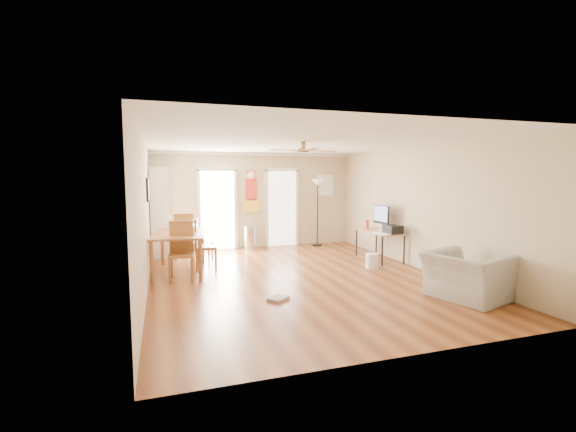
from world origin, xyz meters
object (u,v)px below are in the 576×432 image
object	(u,v)px
dining_table	(180,253)
torchiere_lamp	(317,213)
trash_can	(250,238)
printer	(393,229)
wastebasket_a	(372,261)
dining_chair_far	(183,236)
dining_chair_right_b	(206,244)
dining_chair_near	(181,252)
dining_chair_right_a	(203,241)
bookshelf	(160,212)
armchair	(467,276)
computer_desk	(379,245)

from	to	relation	value
dining_table	torchiere_lamp	bearing A→B (deg)	27.68
trash_can	printer	size ratio (longest dim) A/B	1.71
printer	wastebasket_a	size ratio (longest dim) A/B	1.15
dining_chair_far	trash_can	distance (m)	1.90
dining_table	dining_chair_right_b	xyz separation A→B (m)	(0.55, 0.11, 0.13)
dining_table	wastebasket_a	distance (m)	4.04
dining_chair_far	trash_can	xyz separation A→B (m)	(1.76, 0.66, -0.23)
dining_chair_right_b	dining_chair_near	distance (m)	0.92
printer	wastebasket_a	bearing A→B (deg)	-159.62
dining_chair_right_a	bookshelf	bearing A→B (deg)	61.45
armchair	bookshelf	bearing A→B (deg)	27.57
dining_chair_right_b	printer	distance (m)	4.12
dining_chair_right_a	torchiere_lamp	size ratio (longest dim) A/B	0.52
dining_chair_right_a	armchair	world-z (taller)	dining_chair_right_a
bookshelf	armchair	world-z (taller)	bookshelf
torchiere_lamp	armchair	bearing A→B (deg)	-85.02
trash_can	printer	bearing A→B (deg)	-44.52
armchair	dining_chair_far	bearing A→B (deg)	27.04
torchiere_lamp	printer	xyz separation A→B (m)	(0.75, -2.63, -0.16)
torchiere_lamp	printer	distance (m)	2.74
dining_table	computer_desk	size ratio (longest dim) A/B	1.30
bookshelf	dining_chair_right_b	distance (m)	2.03
dining_chair_right_b	armchair	world-z (taller)	dining_chair_right_b
bookshelf	torchiere_lamp	distance (m)	4.21
computer_desk	wastebasket_a	bearing A→B (deg)	-129.61
bookshelf	wastebasket_a	distance (m)	5.17
computer_desk	armchair	distance (m)	3.05
bookshelf	wastebasket_a	size ratio (longest dim) A/B	6.82
trash_can	computer_desk	xyz separation A→B (m)	(2.62, -2.19, 0.03)
dining_chair_right_b	dining_chair_far	world-z (taller)	dining_chair_far
dining_chair_near	trash_can	world-z (taller)	dining_chair_near
wastebasket_a	bookshelf	bearing A→B (deg)	147.66
dining_table	computer_desk	bearing A→B (deg)	-1.94
trash_can	armchair	bearing A→B (deg)	-65.44
dining_chair_far	armchair	bearing A→B (deg)	129.97
computer_desk	dining_chair_right_a	bearing A→B (deg)	165.94
dining_chair_far	torchiere_lamp	distance (m)	3.78
bookshelf	dining_chair_right_b	world-z (taller)	bookshelf
printer	armchair	distance (m)	2.64
trash_can	dining_chair_right_b	bearing A→B (deg)	-125.11
dining_table	dining_chair_near	world-z (taller)	dining_chair_near
printer	wastebasket_a	distance (m)	0.95
dining_chair_right_b	dining_chair_far	xyz separation A→B (m)	(-0.41, 1.27, 0.01)
wastebasket_a	dining_chair_near	bearing A→B (deg)	176.36
computer_desk	dining_table	bearing A→B (deg)	178.06
dining_chair_far	printer	size ratio (longest dim) A/B	2.98
dining_chair_right_b	printer	world-z (taller)	dining_chair_right_b
bookshelf	trash_can	distance (m)	2.41
computer_desk	trash_can	bearing A→B (deg)	140.10
bookshelf	dining_chair_near	xyz separation A→B (m)	(0.37, -2.47, -0.54)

